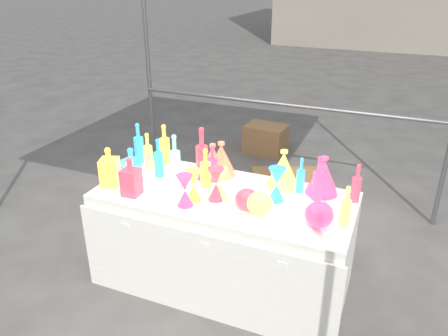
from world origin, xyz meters
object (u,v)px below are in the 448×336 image
at_px(decanter_0, 109,167).
at_px(hourglass_0, 216,184).
at_px(cardboard_box_closed, 266,139).
at_px(lampshade_0, 221,159).
at_px(bottle_0, 165,143).
at_px(display_table, 224,239).

relative_size(decanter_0, hourglass_0, 1.27).
bearing_deg(cardboard_box_closed, decanter_0, -90.57).
height_order(decanter_0, lampshade_0, decanter_0).
xyz_separation_m(cardboard_box_closed, decanter_0, (-0.32, -2.76, 0.71)).
bearing_deg(lampshade_0, bottle_0, -176.90).
height_order(display_table, bottle_0, bottle_0).
bearing_deg(lampshade_0, cardboard_box_closed, 107.55).
bearing_deg(display_table, hourglass_0, -103.66).
xyz_separation_m(bottle_0, decanter_0, (-0.16, -0.52, -0.01)).
relative_size(display_table, bottle_0, 5.72).
relative_size(cardboard_box_closed, bottle_0, 1.58).
height_order(display_table, hourglass_0, hourglass_0).
relative_size(display_table, cardboard_box_closed, 3.63).
relative_size(bottle_0, lampshade_0, 1.20).
height_order(decanter_0, hourglass_0, decanter_0).
height_order(cardboard_box_closed, hourglass_0, hourglass_0).
height_order(display_table, decanter_0, decanter_0).
bearing_deg(cardboard_box_closed, lampshade_0, -75.22).
bearing_deg(cardboard_box_closed, hourglass_0, -73.92).
relative_size(hourglass_0, lampshade_0, 0.87).
bearing_deg(lampshade_0, display_table, -55.46).
bearing_deg(hourglass_0, bottle_0, 146.32).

